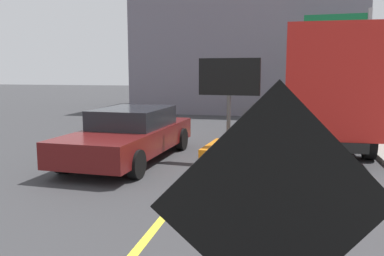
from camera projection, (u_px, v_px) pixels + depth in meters
lane_center_stripe at (163, 218)px, 6.52m from camera, size 0.14×36.00×0.01m
roadwork_sign at (275, 212)px, 2.62m from camera, size 1.59×0.42×2.33m
arrow_board_trailer at (228, 144)px, 10.51m from camera, size 1.60×1.89×2.70m
box_truck at (322, 86)px, 12.82m from camera, size 2.53×7.97×3.52m
pickup_car at (130, 134)px, 10.71m from camera, size 2.28×5.24×1.38m
highway_guide_sign at (349, 46)px, 17.30m from camera, size 2.78×0.32×5.00m
far_building_block at (248, 50)px, 24.43m from camera, size 12.39×7.98×7.19m
traffic_cone_mid_lane at (214, 207)px, 5.99m from camera, size 0.36×0.36×0.72m
traffic_cone_far_lane at (230, 176)px, 7.93m from camera, size 0.36×0.36×0.64m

